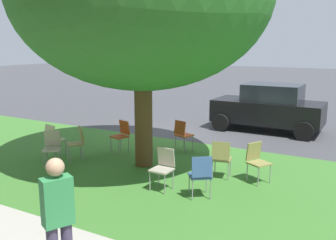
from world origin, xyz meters
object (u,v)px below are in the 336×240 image
(parked_car, at_px, (269,107))
(chair_8, at_px, (163,165))
(chair_5, at_px, (257,159))
(pedestrian_1, at_px, (58,219))
(chair_0, at_px, (122,133))
(chair_7, at_px, (221,157))
(chair_4, at_px, (52,145))
(chair_6, at_px, (53,138))
(chair_3, at_px, (78,141))
(chair_2, at_px, (201,173))
(chair_1, at_px, (182,133))

(parked_car, bearing_deg, chair_8, 85.78)
(parked_car, bearing_deg, chair_5, 102.00)
(pedestrian_1, bearing_deg, chair_0, -60.86)
(chair_7, relative_size, pedestrian_1, 0.52)
(chair_7, relative_size, parked_car, 0.24)
(chair_4, height_order, chair_6, same)
(chair_6, distance_m, pedestrian_1, 5.94)
(chair_5, bearing_deg, chair_0, -7.15)
(chair_3, bearing_deg, chair_4, 71.65)
(parked_car, bearing_deg, chair_2, 93.44)
(chair_8, bearing_deg, chair_1, -70.51)
(chair_5, relative_size, parked_car, 0.24)
(chair_1, height_order, chair_7, same)
(chair_1, height_order, chair_2, same)
(chair_6, xyz_separation_m, parked_car, (-4.27, -5.92, 0.32))
(chair_6, relative_size, pedestrian_1, 0.52)
(chair_0, bearing_deg, chair_7, 167.81)
(chair_3, distance_m, chair_8, 3.06)
(chair_0, distance_m, chair_5, 4.07)
(chair_6, relative_size, parked_car, 0.24)
(chair_3, distance_m, chair_4, 0.71)
(chair_7, height_order, parked_car, parked_car)
(chair_0, xyz_separation_m, parked_car, (-2.94, -4.63, 0.32))
(chair_6, bearing_deg, chair_8, 170.87)
(chair_7, distance_m, chair_8, 1.44)
(chair_2, height_order, chair_6, same)
(chair_0, relative_size, chair_4, 1.00)
(chair_8, bearing_deg, parked_car, -94.22)
(parked_car, bearing_deg, chair_6, 54.16)
(chair_8, height_order, pedestrian_1, pedestrian_1)
(chair_2, bearing_deg, chair_0, -30.32)
(chair_0, relative_size, chair_5, 1.00)
(chair_4, bearing_deg, chair_3, -108.35)
(parked_car, bearing_deg, chair_0, 57.56)
(chair_1, distance_m, chair_5, 2.94)
(chair_3, relative_size, chair_5, 1.00)
(chair_5, bearing_deg, chair_6, 8.29)
(chair_2, height_order, chair_7, same)
(chair_1, relative_size, chair_3, 1.00)
(chair_1, xyz_separation_m, parked_car, (-1.48, -3.71, 0.32))
(chair_0, distance_m, chair_1, 1.73)
(chair_4, bearing_deg, chair_2, 179.19)
(chair_4, xyz_separation_m, chair_7, (-4.03, -1.19, 0.00))
(chair_6, bearing_deg, chair_7, -172.85)
(chair_2, distance_m, chair_7, 1.24)
(chair_8, bearing_deg, chair_7, -124.65)
(parked_car, bearing_deg, chair_1, 68.31)
(chair_2, height_order, chair_4, same)
(chair_3, bearing_deg, chair_8, 167.23)
(parked_car, relative_size, pedestrian_1, 2.19)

